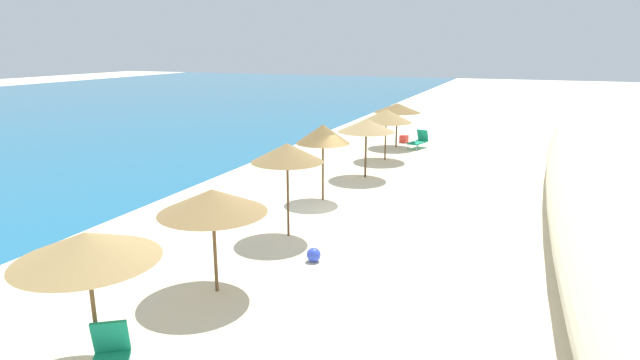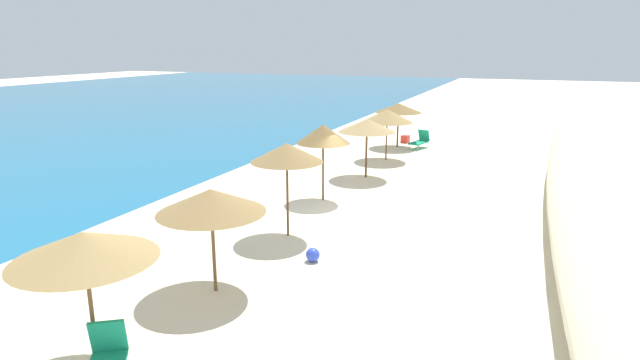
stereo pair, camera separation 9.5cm
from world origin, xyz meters
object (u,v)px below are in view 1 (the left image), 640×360
beach_umbrella_2 (212,201)px  beach_ball (314,255)px  beach_umbrella_5 (366,126)px  lounge_chair_1 (419,140)px  beach_umbrella_3 (287,153)px  beach_umbrella_1 (86,247)px  beach_umbrella_4 (323,134)px  beach_umbrella_6 (386,116)px  beach_umbrella_7 (397,108)px  cooler_box (404,139)px

beach_umbrella_2 → beach_ball: bearing=-30.6°
beach_umbrella_5 → lounge_chair_1: bearing=-5.9°
beach_umbrella_3 → lounge_chair_1: beach_umbrella_3 is taller
beach_umbrella_3 → beach_ball: size_ratio=7.51×
beach_umbrella_5 → beach_ball: bearing=-171.2°
beach_umbrella_1 → beach_umbrella_4: 11.32m
beach_umbrella_6 → beach_umbrella_1: bearing=179.8°
beach_umbrella_2 → beach_umbrella_3: size_ratio=0.87×
beach_umbrella_4 → beach_umbrella_5: beach_umbrella_4 is taller
beach_umbrella_3 → beach_umbrella_7: 15.31m
beach_ball → cooler_box: cooler_box is taller
beach_umbrella_4 → beach_umbrella_7: 11.37m
beach_umbrella_2 → beach_umbrella_6: bearing=0.5°
beach_umbrella_1 → lounge_chair_1: size_ratio=1.63×
lounge_chair_1 → cooler_box: bearing=-35.0°
beach_umbrella_2 → lounge_chair_1: 19.51m
beach_umbrella_2 → beach_umbrella_3: beach_umbrella_3 is taller
beach_umbrella_2 → cooler_box: size_ratio=5.67×
beach_umbrella_7 → lounge_chair_1: 2.19m
beach_umbrella_1 → lounge_chair_1: beach_umbrella_1 is taller
beach_umbrella_2 → beach_ball: beach_umbrella_2 is taller
beach_ball → beach_umbrella_3: bearing=43.9°
beach_umbrella_7 → beach_ball: bearing=-173.5°
beach_umbrella_3 → beach_ball: bearing=-136.1°
beach_umbrella_2 → beach_umbrella_6: beach_umbrella_6 is taller
beach_umbrella_1 → cooler_box: size_ratio=5.92×
beach_umbrella_2 → beach_umbrella_1: bearing=176.2°
beach_umbrella_7 → cooler_box: (1.53, -0.10, -2.00)m
beach_umbrella_3 → beach_umbrella_4: 3.96m
beach_umbrella_1 → cooler_box: beach_umbrella_1 is taller
beach_umbrella_5 → beach_umbrella_7: size_ratio=0.99×
beach_umbrella_6 → cooler_box: (5.16, 0.23, -2.01)m
beach_umbrella_1 → beach_umbrella_2: size_ratio=1.04×
beach_umbrella_1 → beach_umbrella_2: bearing=-3.8°
beach_umbrella_4 → lounge_chair_1: beach_umbrella_4 is taller
beach_umbrella_1 → beach_umbrella_5: beach_umbrella_1 is taller
beach_umbrella_4 → beach_ball: (-5.46, -1.90, -2.29)m
cooler_box → beach_umbrella_1: bearing=-179.6°
beach_umbrella_6 → beach_umbrella_4: bearing=177.7°
beach_umbrella_2 → lounge_chair_1: beach_umbrella_2 is taller
beach_umbrella_1 → beach_umbrella_3: beach_umbrella_3 is taller
beach_umbrella_4 → beach_ball: 6.22m
cooler_box → beach_umbrella_2: bearing=-179.0°
beach_umbrella_6 → beach_umbrella_7: (3.63, 0.33, -0.01)m
beach_umbrella_4 → beach_umbrella_6: size_ratio=1.11×
lounge_chair_1 → beach_ball: 16.98m
beach_umbrella_7 → beach_umbrella_3: bearing=-178.3°
beach_umbrella_6 → lounge_chair_1: bearing=-13.9°
beach_umbrella_7 → beach_umbrella_1: bearing=-179.4°
beach_umbrella_1 → beach_umbrella_7: beach_umbrella_1 is taller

